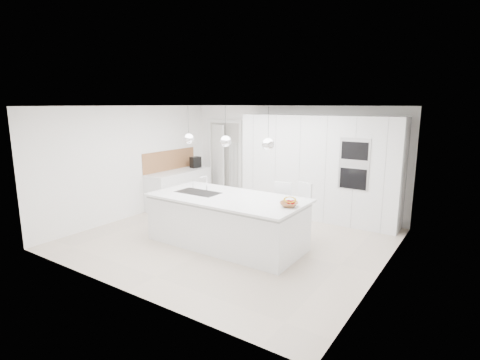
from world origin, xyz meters
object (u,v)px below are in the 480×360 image
Objects in this scene: fruit_bowl at (289,204)px; bar_stool_left at (279,212)px; bar_stool_right at (301,212)px; island_base at (226,222)px; espresso_machine at (195,162)px.

bar_stool_left is at bearing 126.91° from fruit_bowl.
bar_stool_right is (0.36, 0.20, -0.00)m from bar_stool_left.
bar_stool_left reaches higher than island_base.
bar_stool_left reaches higher than fruit_bowl.
espresso_machine is at bearing -177.36° from bar_stool_right.
bar_stool_right is (3.55, -1.12, -0.50)m from espresso_machine.
espresso_machine is 0.27× the size of bar_stool_right.
espresso_machine reaches higher than bar_stool_right.
island_base is 1.32m from fruit_bowl.
bar_stool_left is (3.19, -1.32, -0.50)m from espresso_machine.
bar_stool_right is at bearing 102.15° from fruit_bowl.
fruit_bowl is 1.05× the size of espresso_machine.
island_base is at bearing -29.87° from espresso_machine.
espresso_machine is (-2.53, 2.13, 0.61)m from island_base.
espresso_machine is 3.49m from bar_stool_left.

